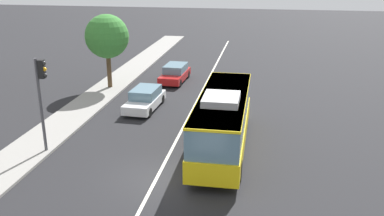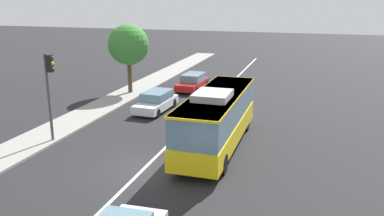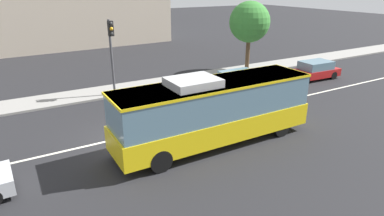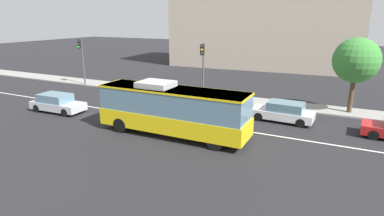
# 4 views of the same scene
# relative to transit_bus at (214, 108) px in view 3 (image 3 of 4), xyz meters

# --- Properties ---
(ground_plane) EXTENTS (160.00, 160.00, 0.00)m
(ground_plane) POSITION_rel_transit_bus_xyz_m (-3.84, 2.74, -1.81)
(ground_plane) COLOR black
(sidewalk_kerb) EXTENTS (80.00, 2.74, 0.14)m
(sidewalk_kerb) POSITION_rel_transit_bus_xyz_m (-3.84, 10.40, -1.74)
(sidewalk_kerb) COLOR gray
(sidewalk_kerb) RESTS_ON ground_plane
(lane_centre_line) EXTENTS (76.00, 0.16, 0.01)m
(lane_centre_line) POSITION_rel_transit_bus_xyz_m (-3.84, 2.74, -1.80)
(lane_centre_line) COLOR silver
(lane_centre_line) RESTS_ON ground_plane
(transit_bus) EXTENTS (10.01, 2.54, 3.46)m
(transit_bus) POSITION_rel_transit_bus_xyz_m (0.00, 0.00, 0.00)
(transit_bus) COLOR yellow
(transit_bus) RESTS_ON ground_plane
(sedan_red) EXTENTS (4.58, 2.02, 1.46)m
(sedan_red) POSITION_rel_transit_bus_xyz_m (13.40, 5.49, -1.09)
(sedan_red) COLOR #B21919
(sedan_red) RESTS_ON ground_plane
(sedan_white) EXTENTS (4.58, 2.02, 1.46)m
(sedan_white) POSITION_rel_transit_bus_xyz_m (5.94, 6.06, -1.09)
(sedan_white) COLOR white
(sedan_white) RESTS_ON ground_plane
(traffic_light_mid_block) EXTENTS (0.33, 0.62, 5.20)m
(traffic_light_mid_block) POSITION_rel_transit_bus_xyz_m (-2.01, 9.23, 1.75)
(traffic_light_mid_block) COLOR #47474C
(traffic_light_mid_block) RESTS_ON ground_plane
(street_tree_kerbside_left) EXTENTS (3.46, 3.46, 6.01)m
(street_tree_kerbside_left) POSITION_rel_transit_bus_xyz_m (10.36, 10.30, 2.44)
(street_tree_kerbside_left) COLOR #4C3823
(street_tree_kerbside_left) RESTS_ON ground_plane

